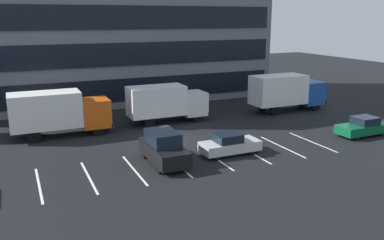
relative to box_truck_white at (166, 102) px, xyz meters
The scene contains 9 objects.
ground_plane 6.36m from the box_truck_white, 106.98° to the right, with size 120.00×120.00×0.00m, color black.
office_building 15.17m from the box_truck_white, 98.31° to the left, with size 35.14×10.47×21.60m.
lot_markings 10.42m from the box_truck_white, 99.96° to the right, with size 19.74×5.40×0.01m.
box_truck_white is the anchor object (origin of this frame).
box_truck_orange 9.26m from the box_truck_white, behind, with size 7.73×2.56×3.58m.
box_truck_blue 12.61m from the box_truck_white, ahead, with size 7.90×2.62×3.66m.
sedan_forest 16.57m from the box_truck_white, 38.82° to the right, with size 4.25×1.78×1.52m.
sedan_silver 10.02m from the box_truck_white, 84.71° to the right, with size 4.16×1.74×1.49m.
suv_black 10.45m from the box_truck_white, 111.65° to the right, with size 1.97×4.66×2.11m.
Camera 1 is at (-10.58, -27.21, 9.30)m, focal length 37.67 mm.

